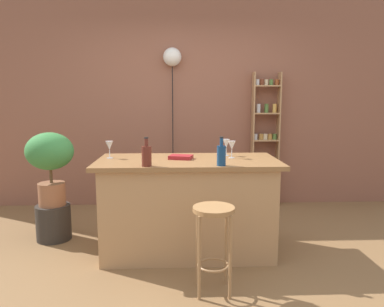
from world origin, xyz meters
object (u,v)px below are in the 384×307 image
plant_stool (54,222)px  potted_plant (50,159)px  wine_glass_right (109,146)px  spice_shelf (265,141)px  bottle_wine_red (221,155)px  wine_glass_center (226,144)px  cookbook (181,157)px  pendant_globe_light (172,58)px  bottle_sauce_amber (147,155)px  bar_stool (214,230)px  wine_glass_left (232,146)px

plant_stool → potted_plant: 0.67m
wine_glass_right → potted_plant: bearing=159.5°
spice_shelf → wine_glass_right: (-1.83, -1.40, 0.13)m
bottle_wine_red → wine_glass_center: bottle_wine_red is taller
cookbook → potted_plant: bearing=-178.4°
cookbook → pendant_globe_light: pendant_globe_light is taller
wine_glass_right → bottle_sauce_amber: bearing=-48.8°
potted_plant → spice_shelf: bearing=25.0°
plant_stool → bottle_sauce_amber: (1.03, -0.68, 0.80)m
plant_stool → bottle_sauce_amber: 1.48m
wine_glass_right → cookbook: size_ratio=0.78×
spice_shelf → pendant_globe_light: pendant_globe_light is taller
bar_stool → wine_glass_center: wine_glass_center is taller
plant_stool → pendant_globe_light: size_ratio=0.17×
bar_stool → wine_glass_right: bearing=136.1°
bar_stool → cookbook: cookbook is taller
plant_stool → pendant_globe_light: bearing=44.1°
bottle_wine_red → wine_glass_right: (-1.01, 0.44, 0.02)m
wine_glass_left → pendant_globe_light: bearing=111.4°
wine_glass_left → wine_glass_right: (-1.16, 0.04, 0.00)m
bottle_wine_red → wine_glass_left: bearing=69.7°
potted_plant → bar_stool: bearing=-35.7°
spice_shelf → pendant_globe_light: bearing=178.2°
bar_stool → wine_glass_right: (-0.91, 0.88, 0.52)m
bottle_wine_red → bottle_sauce_amber: bearing=-179.6°
wine_glass_right → pendant_globe_light: 1.82m
plant_stool → wine_glass_right: 1.08m
bottle_wine_red → pendant_globe_light: size_ratio=0.12×
bottle_sauce_amber → wine_glass_right: bearing=131.2°
bottle_sauce_amber → wine_glass_left: (0.78, 0.40, 0.02)m
wine_glass_center → spice_shelf: bearing=61.4°
bottle_wine_red → wine_glass_center: bearing=78.2°
plant_stool → bottle_sauce_amber: bearing=-33.5°
wine_glass_right → wine_glass_left: bearing=-1.8°
bottle_wine_red → wine_glass_right: bottle_wine_red is taller
bottle_sauce_amber → wine_glass_left: size_ratio=1.50×
plant_stool → bottle_sauce_amber: bottle_sauce_amber is taller
bar_stool → pendant_globe_light: pendant_globe_light is taller
cookbook → wine_glass_left: bearing=19.3°
spice_shelf → wine_glass_left: spice_shelf is taller
bottle_wine_red → cookbook: bearing=132.9°
wine_glass_left → spice_shelf: bearing=65.0°
plant_stool → wine_glass_right: size_ratio=2.23×
pendant_globe_light → wine_glass_left: bearing=-68.6°
bottle_wine_red → wine_glass_center: size_ratio=1.51×
bottle_sauce_amber → wine_glass_center: bottle_sauce_amber is taller
spice_shelf → cookbook: (-1.15, -1.47, 0.03)m
spice_shelf → potted_plant: spice_shelf is taller
cookbook → wine_glass_right: bearing=-171.2°
cookbook → bar_stool: bearing=-58.8°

